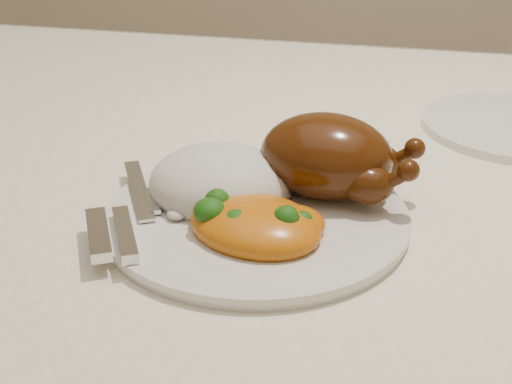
# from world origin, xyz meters

# --- Properties ---
(dining_table) EXTENTS (1.60, 0.90, 0.76)m
(dining_table) POSITION_xyz_m (0.00, 0.00, 0.67)
(dining_table) COLOR brown
(dining_table) RESTS_ON floor
(tablecloth) EXTENTS (1.73, 1.03, 0.18)m
(tablecloth) POSITION_xyz_m (0.00, 0.00, 0.74)
(tablecloth) COLOR white
(tablecloth) RESTS_ON dining_table
(dinner_plate) EXTENTS (0.30, 0.30, 0.01)m
(dinner_plate) POSITION_xyz_m (-0.11, -0.12, 0.77)
(dinner_plate) COLOR silver
(dinner_plate) RESTS_ON tablecloth
(roast_chicken) EXTENTS (0.15, 0.10, 0.08)m
(roast_chicken) POSITION_xyz_m (-0.05, -0.07, 0.82)
(roast_chicken) COLOR #472007
(roast_chicken) RESTS_ON dinner_plate
(rice_mound) EXTENTS (0.14, 0.13, 0.07)m
(rice_mound) POSITION_xyz_m (-0.15, -0.10, 0.79)
(rice_mound) COLOR silver
(rice_mound) RESTS_ON dinner_plate
(mac_and_cheese) EXTENTS (0.14, 0.13, 0.05)m
(mac_and_cheese) POSITION_xyz_m (-0.10, -0.16, 0.79)
(mac_and_cheese) COLOR orange
(mac_and_cheese) RESTS_ON dinner_plate
(cutlery) EXTENTS (0.08, 0.19, 0.01)m
(cutlery) POSITION_xyz_m (-0.22, -0.17, 0.79)
(cutlery) COLOR silver
(cutlery) RESTS_ON dinner_plate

